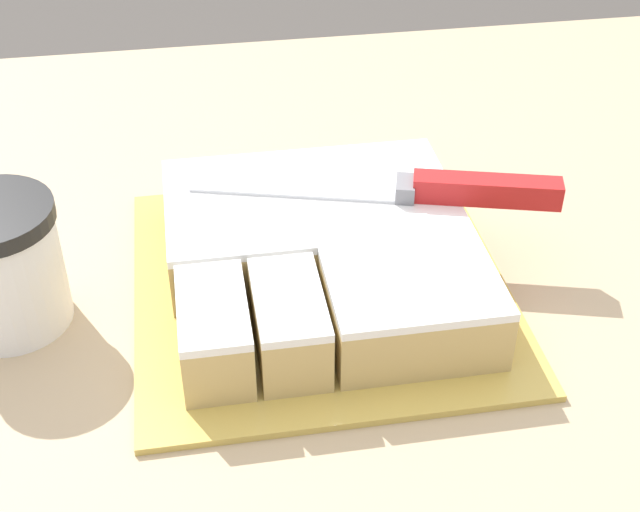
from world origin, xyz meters
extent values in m
cube|color=gold|center=(-0.08, 0.02, 0.91)|extent=(0.31, 0.32, 0.01)
cube|color=tan|center=(-0.08, 0.08, 0.94)|extent=(0.25, 0.16, 0.05)
cube|color=white|center=(-0.08, 0.08, 0.97)|extent=(0.25, 0.16, 0.01)
cube|color=tan|center=(-0.02, -0.05, 0.94)|extent=(0.13, 0.10, 0.05)
cube|color=white|center=(-0.02, -0.05, 0.97)|extent=(0.13, 0.10, 0.01)
cube|color=tan|center=(-0.17, -0.06, 0.94)|extent=(0.05, 0.10, 0.05)
cube|color=white|center=(-0.17, -0.06, 0.97)|extent=(0.05, 0.10, 0.01)
cube|color=tan|center=(-0.12, -0.06, 0.94)|extent=(0.05, 0.10, 0.05)
cube|color=white|center=(-0.12, -0.06, 0.97)|extent=(0.05, 0.10, 0.01)
cube|color=silver|center=(-0.09, 0.08, 0.97)|extent=(0.19, 0.08, 0.00)
cube|color=slate|center=(0.00, 0.06, 0.98)|extent=(0.02, 0.03, 0.02)
cube|color=red|center=(0.07, 0.04, 0.98)|extent=(0.13, 0.05, 0.02)
cylinder|color=white|center=(-0.33, 0.03, 0.96)|extent=(0.09, 0.09, 0.09)
camera|label=1|loc=(-0.18, -0.56, 1.39)|focal=50.00mm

